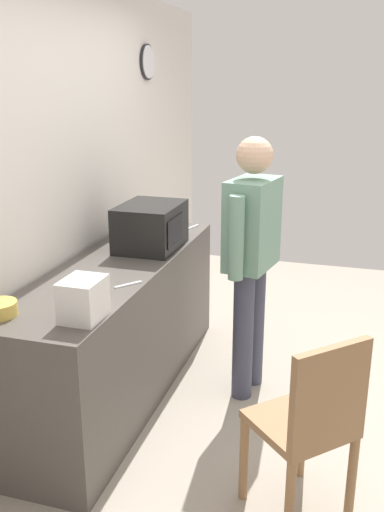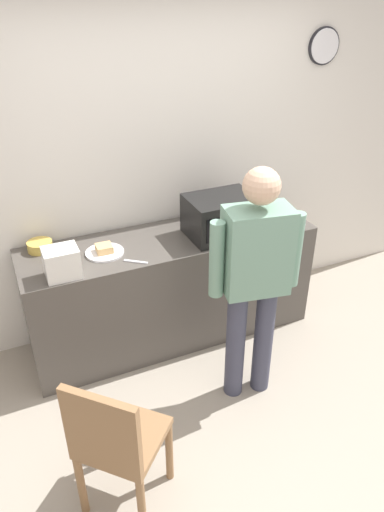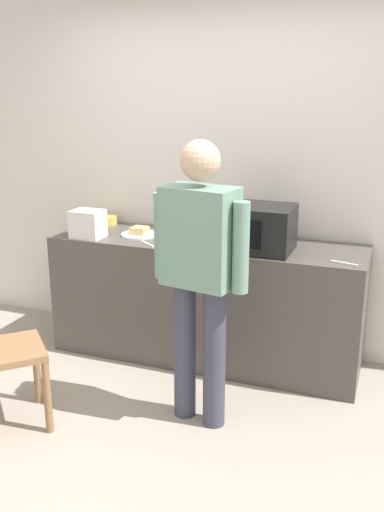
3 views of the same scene
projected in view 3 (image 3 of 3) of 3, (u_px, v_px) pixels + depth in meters
name	position (u px, v px, depth m)	size (l,w,h in m)	color
ground_plane	(139.00, 450.00, 3.10)	(6.00, 6.00, 0.00)	#9E9384
back_wall	(229.00, 175.00, 4.16)	(5.40, 0.13, 2.60)	silver
kitchen_counter	(206.00, 300.00, 4.08)	(2.21, 0.62, 0.88)	#4C4742
microwave	(255.00, 228.00, 3.71)	(0.50, 0.39, 0.30)	black
sandwich_plate	(140.00, 233.00, 4.10)	(0.27, 0.27, 0.07)	white
salad_bowl	(106.00, 220.00, 4.44)	(0.18, 0.18, 0.07)	gold
toaster	(88.00, 224.00, 4.02)	(0.22, 0.18, 0.20)	silver
fork_utensil	(344.00, 263.00, 3.45)	(0.17, 0.02, 0.01)	silver
spoon_utensil	(148.00, 244.00, 3.87)	(0.17, 0.02, 0.01)	silver
person_standing	(200.00, 265.00, 3.13)	(0.58, 0.31, 1.66)	#3A3D50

